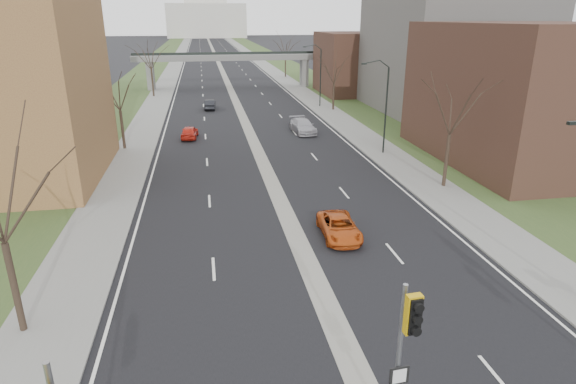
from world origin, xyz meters
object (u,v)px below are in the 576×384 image
object	(u,v)px
signal_pole_median	(406,341)
car_left_far	(210,104)
car_right_near	(339,227)
car_right_mid	(303,126)
car_left_near	(190,132)

from	to	relation	value
signal_pole_median	car_left_far	bearing A→B (deg)	89.84
car_right_near	car_right_mid	xyz separation A→B (m)	(3.41, 27.34, 0.15)
signal_pole_median	car_right_mid	distance (m)	42.55
car_right_mid	car_left_near	bearing A→B (deg)	177.55
signal_pole_median	car_left_far	distance (m)	59.12
car_left_near	car_left_far	xyz separation A→B (m)	(2.58, 17.28, -0.01)
car_right_mid	car_left_far	bearing A→B (deg)	116.34
signal_pole_median	car_left_near	bearing A→B (deg)	95.08
car_left_near	car_right_near	distance (m)	28.42
signal_pole_median	car_left_far	size ratio (longest dim) A/B	1.32
car_left_near	car_right_mid	xyz separation A→B (m)	(12.64, 0.46, 0.09)
signal_pole_median	car_right_near	size ratio (longest dim) A/B	1.21
car_left_far	car_right_near	bearing A→B (deg)	102.61
car_left_near	car_right_near	size ratio (longest dim) A/B	0.89
car_left_far	car_right_near	world-z (taller)	car_left_far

